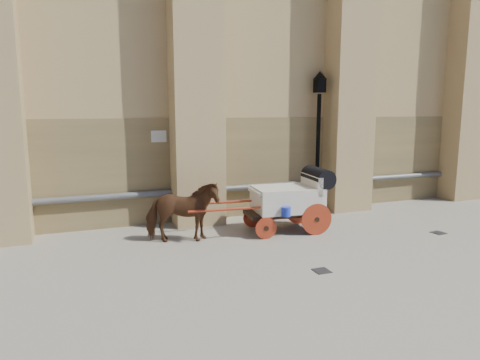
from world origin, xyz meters
name	(u,v)px	position (x,y,z in m)	size (l,w,h in m)	color
ground	(287,259)	(0.00, 0.00, 0.00)	(90.00, 90.00, 0.00)	gray
horse	(182,212)	(-1.83, 2.04, 0.75)	(0.81, 1.78, 1.51)	#55341A
carriage	(292,197)	(1.16, 2.00, 0.91)	(3.95, 1.47, 1.69)	black
street_lamp	(318,138)	(2.93, 3.65, 2.35)	(0.41, 0.41, 4.40)	black
drain_grate_near	(322,271)	(0.33, -0.88, 0.01)	(0.32, 0.32, 0.01)	black
drain_grate_far	(438,233)	(4.67, 0.35, 0.01)	(0.32, 0.32, 0.01)	black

